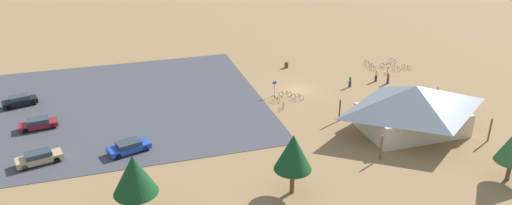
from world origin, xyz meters
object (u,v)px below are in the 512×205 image
object	(u,v)px
visitor_near_lot	(376,75)
bicycle_orange_by_bin	(367,63)
visitor_by_pavilion	(388,78)
car_black_inner_stall	(20,101)
pine_far_west	(134,175)
car_blue_near_entry	(129,147)
lot_sign	(274,86)
bicycle_green_near_sign	(276,99)
bicycle_silver_lone_west	(396,68)
trash_bin	(286,65)
bicycle_black_mid_cluster	(387,71)
pine_east	(293,153)
car_tan_far_end	(39,157)
bicycle_red_lone_east	(406,67)
bike_pavilion	(414,106)
bicycle_blue_front_row	(373,67)
bicycle_purple_back_row	(297,97)
bicycle_yellow_trailside	(283,106)
visitor_at_bikes	(350,81)
bicycle_white_edge_north	(393,61)
car_maroon_aisle_side	(38,123)
bicycle_red_edge_south	(385,65)
bicycle_teal_yard_left	(285,94)

from	to	relation	value
visitor_near_lot	bicycle_orange_by_bin	bearing A→B (deg)	-109.29
visitor_by_pavilion	car_black_inner_stall	bearing A→B (deg)	-8.00
pine_far_west	car_blue_near_entry	size ratio (longest dim) A/B	1.33
lot_sign	bicycle_green_near_sign	distance (m)	2.39
bicycle_silver_lone_west	car_black_inner_stall	distance (m)	54.87
bicycle_silver_lone_west	bicycle_green_near_sign	xyz separation A→B (m)	(22.16, 6.05, 0.03)
trash_bin	pine_far_west	world-z (taller)	pine_far_west
lot_sign	visitor_by_pavilion	distance (m)	17.42
bicycle_black_mid_cluster	visitor_near_lot	size ratio (longest dim) A/B	0.87
pine_far_west	bicycle_orange_by_bin	bearing A→B (deg)	-141.92
pine_east	car_tan_far_end	size ratio (longest dim) A/B	1.27
bicycle_orange_by_bin	bicycle_red_lone_east	xyz separation A→B (m)	(-4.91, 3.58, -0.00)
pine_east	bicycle_black_mid_cluster	world-z (taller)	pine_east
bike_pavilion	bicycle_blue_front_row	size ratio (longest dim) A/B	8.28
bicycle_orange_by_bin	car_blue_near_entry	bearing A→B (deg)	24.76
bicycle_blue_front_row	car_blue_near_entry	world-z (taller)	car_blue_near_entry
trash_bin	bicycle_purple_back_row	size ratio (longest dim) A/B	0.62
lot_sign	visitor_near_lot	distance (m)	16.26
pine_east	car_blue_near_entry	distance (m)	19.15
bicycle_yellow_trailside	visitor_at_bikes	world-z (taller)	visitor_at_bikes
bicycle_white_edge_north	car_black_inner_stall	world-z (taller)	car_black_inner_stall
bicycle_purple_back_row	bicycle_red_lone_east	xyz separation A→B (m)	(-21.00, -6.30, -0.03)
bike_pavilion	car_maroon_aisle_side	bearing A→B (deg)	-17.71
bicycle_orange_by_bin	visitor_near_lot	bearing A→B (deg)	70.71
bicycle_red_edge_south	bicycle_black_mid_cluster	xyz separation A→B (m)	(1.20, 2.59, -0.03)
pine_east	bicycle_purple_back_row	distance (m)	22.56
bicycle_black_mid_cluster	bicycle_teal_yard_left	distance (m)	18.71
bicycle_orange_by_bin	car_black_inner_stall	size ratio (longest dim) A/B	0.37
bicycle_yellow_trailside	bicycle_blue_front_row	xyz separation A→B (m)	(-18.77, -10.05, 0.01)
bike_pavilion	bicycle_white_edge_north	xyz separation A→B (m)	(-11.11, -21.99, -2.85)
bike_pavilion	bicycle_teal_yard_left	bearing A→B (deg)	-52.75
trash_bin	bicycle_purple_back_row	world-z (taller)	trash_bin
bicycle_purple_back_row	visitor_near_lot	xyz separation A→B (m)	(-13.70, -3.05, 0.53)
bicycle_red_edge_south	bicycle_purple_back_row	bearing A→B (deg)	23.69
bicycle_black_mid_cluster	bicycle_purple_back_row	xyz separation A→B (m)	(17.06, 5.43, 0.02)
lot_sign	bicycle_silver_lone_west	size ratio (longest dim) A/B	1.43
pine_far_west	visitor_by_pavilion	distance (m)	43.89
lot_sign	car_blue_near_entry	bearing A→B (deg)	27.02
trash_bin	visitor_near_lot	distance (m)	14.30
bicycle_red_edge_south	bicycle_purple_back_row	distance (m)	19.94
lot_sign	visitor_near_lot	world-z (taller)	lot_sign
bicycle_blue_front_row	car_tan_far_end	world-z (taller)	car_tan_far_end
bike_pavilion	bicycle_white_edge_north	size ratio (longest dim) A/B	8.25
bicycle_white_edge_north	car_black_inner_stall	bearing A→B (deg)	0.69
bicycle_green_near_sign	car_tan_far_end	xyz separation A→B (m)	(28.83, 7.95, 0.34)
pine_east	bicycle_green_near_sign	size ratio (longest dim) A/B	3.65
bicycle_red_edge_south	visitor_by_pavilion	xyz separation A→B (m)	(3.38, 6.33, 0.52)
bicycle_yellow_trailside	car_maroon_aisle_side	world-z (taller)	car_maroon_aisle_side
visitor_by_pavilion	bicycle_white_edge_north	bearing A→B (deg)	-125.94
bicycle_purple_back_row	car_maroon_aisle_side	bearing A→B (deg)	-1.64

